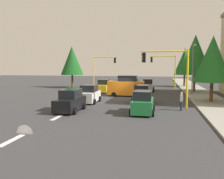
{
  "coord_description": "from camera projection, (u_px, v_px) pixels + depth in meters",
  "views": [
    {
      "loc": [
        29.76,
        4.99,
        4.13
      ],
      "look_at": [
        1.45,
        -0.77,
        1.2
      ],
      "focal_mm": 38.33,
      "sensor_mm": 36.0,
      "label": 1
    }
  ],
  "objects": [
    {
      "name": "street_lamp_curbside",
      "position": [
        193.0,
        64.0,
        31.68
      ],
      "size": [
        2.15,
        0.28,
        7.0
      ],
      "color": "slate",
      "rests_on": "ground"
    },
    {
      "name": "sidewalk_kerb",
      "position": [
        201.0,
        95.0,
        33.21
      ],
      "size": [
        80.0,
        4.0,
        0.15
      ],
      "primitive_type": "cube",
      "color": "gray",
      "rests_on": "ground"
    },
    {
      "name": "tree_roadside_mid",
      "position": [
        195.0,
        55.0,
        35.67
      ],
      "size": [
        4.73,
        4.73,
        8.67
      ],
      "color": "brown",
      "rests_on": "ground"
    },
    {
      "name": "car_green",
      "position": [
        143.0,
        103.0,
        20.5
      ],
      "size": [
        3.84,
        2.01,
        1.98
      ],
      "color": "#1E7238",
      "rests_on": "ground"
    },
    {
      "name": "tree_roadside_near",
      "position": [
        213.0,
        59.0,
        25.91
      ],
      "size": [
        4.02,
        4.02,
        7.34
      ],
      "color": "brown",
      "rests_on": "ground"
    },
    {
      "name": "lane_arrow_mid",
      "position": [
        20.0,
        136.0,
        13.94
      ],
      "size": [
        2.4,
        1.1,
        1.1
      ],
      "color": "silver",
      "rests_on": "ground"
    },
    {
      "name": "ground_plane",
      "position": [
        120.0,
        98.0,
        30.42
      ],
      "size": [
        120.0,
        120.0,
        0.0
      ],
      "primitive_type": "plane",
      "color": "#353538"
    },
    {
      "name": "lane_arrow_near",
      "position": [
        62.0,
        115.0,
        19.79
      ],
      "size": [
        2.4,
        1.1,
        1.1
      ],
      "color": "silver",
      "rests_on": "ground"
    },
    {
      "name": "car_black",
      "position": [
        70.0,
        101.0,
        21.49
      ],
      "size": [
        4.09,
        2.02,
        1.98
      ],
      "color": "black",
      "rests_on": "ground"
    },
    {
      "name": "tree_opposite_side",
      "position": [
        72.0,
        61.0,
        43.8
      ],
      "size": [
        4.16,
        4.16,
        7.59
      ],
      "color": "brown",
      "rests_on": "ground"
    },
    {
      "name": "traffic_signal_far_right",
      "position": [
        103.0,
        66.0,
        44.8
      ],
      "size": [
        0.36,
        4.59,
        5.75
      ],
      "color": "yellow",
      "rests_on": "ground"
    },
    {
      "name": "car_blue",
      "position": [
        142.0,
        95.0,
        26.48
      ],
      "size": [
        3.71,
        2.01,
        1.98
      ],
      "color": "blue",
      "rests_on": "ground"
    },
    {
      "name": "traffic_signal_far_left",
      "position": [
        165.0,
        65.0,
        42.52
      ],
      "size": [
        0.36,
        4.59,
        5.86
      ],
      "color": "yellow",
      "rests_on": "ground"
    },
    {
      "name": "pedestrian_crossing",
      "position": [
        181.0,
        101.0,
        21.84
      ],
      "size": [
        0.4,
        0.24,
        1.7
      ],
      "color": "#262638",
      "rests_on": "ground"
    },
    {
      "name": "delivery_van_orange",
      "position": [
        126.0,
        87.0,
        32.15
      ],
      "size": [
        2.22,
        4.8,
        2.77
      ],
      "color": "orange",
      "rests_on": "ground"
    },
    {
      "name": "car_silver",
      "position": [
        148.0,
        86.0,
        38.19
      ],
      "size": [
        4.19,
        1.92,
        1.98
      ],
      "color": "#B2B5BA",
      "rests_on": "ground"
    },
    {
      "name": "car_white",
      "position": [
        89.0,
        95.0,
        26.52
      ],
      "size": [
        3.69,
        2.1,
        1.98
      ],
      "color": "white",
      "rests_on": "ground"
    },
    {
      "name": "traffic_signal_near_left",
      "position": [
        168.0,
        67.0,
        23.05
      ],
      "size": [
        0.36,
        4.59,
        5.62
      ],
      "color": "yellow",
      "rests_on": "ground"
    },
    {
      "name": "tree_roadside_far",
      "position": [
        185.0,
        61.0,
        45.6
      ],
      "size": [
        4.06,
        4.06,
        7.41
      ],
      "color": "brown",
      "rests_on": "ground"
    },
    {
      "name": "car_yellow",
      "position": [
        104.0,
        86.0,
        36.65
      ],
      "size": [
        4.09,
        2.02,
        1.98
      ],
      "color": "yellow",
      "rests_on": "ground"
    }
  ]
}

